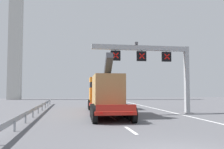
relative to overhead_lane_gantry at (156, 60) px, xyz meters
name	(u,v)px	position (x,y,z in m)	size (l,w,h in m)	color
lane_markings	(103,112)	(-4.59, 3.02, -5.10)	(0.20, 48.41, 0.01)	silver
edge_line_right	(186,116)	(2.01, -1.89, -5.10)	(0.20, 63.00, 0.01)	silver
overhead_lane_gantry	(156,60)	(0.00, 0.00, 0.00)	(9.73, 0.90, 6.75)	#9EA0A5
heavy_haul_truck_red	(104,93)	(-4.67, 1.85, -3.12)	(3.54, 14.15, 5.30)	red
guardrail_left	(35,109)	(-11.03, 0.50, -4.55)	(0.13, 32.77, 0.76)	#999EA3
bridge_pylon_distant	(16,8)	(-20.33, 34.88, 15.58)	(9.00, 2.00, 40.59)	#B7B7B2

